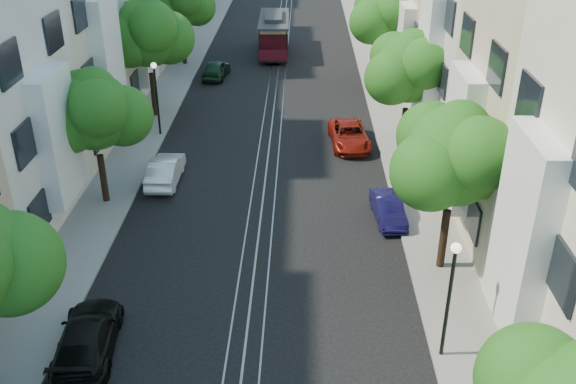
# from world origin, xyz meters

# --- Properties ---
(ground) EXTENTS (200.00, 200.00, 0.00)m
(ground) POSITION_xyz_m (0.00, 28.00, 0.00)
(ground) COLOR black
(ground) RESTS_ON ground
(sidewalk_east) EXTENTS (2.50, 80.00, 0.12)m
(sidewalk_east) POSITION_xyz_m (7.25, 28.00, 0.06)
(sidewalk_east) COLOR gray
(sidewalk_east) RESTS_ON ground
(sidewalk_west) EXTENTS (2.50, 80.00, 0.12)m
(sidewalk_west) POSITION_xyz_m (-7.25, 28.00, 0.06)
(sidewalk_west) COLOR gray
(sidewalk_west) RESTS_ON ground
(rail_left) EXTENTS (0.06, 80.00, 0.02)m
(rail_left) POSITION_xyz_m (-0.55, 28.00, 0.01)
(rail_left) COLOR gray
(rail_left) RESTS_ON ground
(rail_slot) EXTENTS (0.06, 80.00, 0.02)m
(rail_slot) POSITION_xyz_m (0.00, 28.00, 0.01)
(rail_slot) COLOR gray
(rail_slot) RESTS_ON ground
(rail_right) EXTENTS (0.06, 80.00, 0.02)m
(rail_right) POSITION_xyz_m (0.55, 28.00, 0.01)
(rail_right) COLOR gray
(rail_right) RESTS_ON ground
(lane_line) EXTENTS (0.08, 80.00, 0.01)m
(lane_line) POSITION_xyz_m (0.00, 28.00, 0.00)
(lane_line) COLOR tan
(lane_line) RESTS_ON ground
(townhouses_east) EXTENTS (7.75, 72.00, 12.00)m
(townhouses_east) POSITION_xyz_m (11.87, 27.91, 5.18)
(townhouses_east) COLOR beige
(townhouses_east) RESTS_ON ground
(townhouses_west) EXTENTS (7.75, 72.00, 11.76)m
(townhouses_west) POSITION_xyz_m (-11.87, 27.91, 5.08)
(townhouses_west) COLOR silver
(townhouses_west) RESTS_ON ground
(tree_e_b) EXTENTS (4.93, 4.08, 6.68)m
(tree_e_b) POSITION_xyz_m (7.26, 8.98, 4.73)
(tree_e_b) COLOR black
(tree_e_b) RESTS_ON ground
(tree_e_c) EXTENTS (4.84, 3.99, 6.52)m
(tree_e_c) POSITION_xyz_m (7.26, 19.98, 4.60)
(tree_e_c) COLOR black
(tree_e_c) RESTS_ON ground
(tree_e_d) EXTENTS (5.01, 4.16, 6.85)m
(tree_e_d) POSITION_xyz_m (7.26, 30.98, 4.87)
(tree_e_d) COLOR black
(tree_e_d) RESTS_ON ground
(tree_w_b) EXTENTS (4.72, 3.87, 6.27)m
(tree_w_b) POSITION_xyz_m (-7.14, 13.98, 4.40)
(tree_w_b) COLOR black
(tree_w_b) RESTS_ON ground
(tree_w_c) EXTENTS (5.13, 4.28, 7.09)m
(tree_w_c) POSITION_xyz_m (-7.14, 24.98, 5.07)
(tree_w_c) COLOR black
(tree_w_c) RESTS_ON ground
(tree_w_d) EXTENTS (4.84, 3.99, 6.52)m
(tree_w_d) POSITION_xyz_m (-7.14, 35.98, 4.60)
(tree_w_d) COLOR black
(tree_w_d) RESTS_ON ground
(lamp_east) EXTENTS (0.32, 0.32, 4.16)m
(lamp_east) POSITION_xyz_m (6.30, 4.00, 2.85)
(lamp_east) COLOR black
(lamp_east) RESTS_ON ground
(lamp_west) EXTENTS (0.32, 0.32, 4.16)m
(lamp_west) POSITION_xyz_m (-6.30, 22.00, 2.85)
(lamp_west) COLOR black
(lamp_west) RESTS_ON ground
(cable_car) EXTENTS (2.46, 7.52, 2.87)m
(cable_car) POSITION_xyz_m (-0.50, 39.43, 1.70)
(cable_car) COLOR black
(cable_car) RESTS_ON ground
(parked_car_e_mid) EXTENTS (1.43, 3.34, 1.07)m
(parked_car_e_mid) POSITION_xyz_m (5.60, 12.70, 0.54)
(parked_car_e_mid) COLOR #0E0B39
(parked_car_e_mid) RESTS_ON ground
(parked_car_e_far) EXTENTS (2.31, 4.45, 1.20)m
(parked_car_e_far) POSITION_xyz_m (4.40, 20.86, 0.60)
(parked_car_e_far) COLOR maroon
(parked_car_e_far) RESTS_ON ground
(parked_car_w_near) EXTENTS (2.20, 4.51, 1.26)m
(parked_car_w_near) POSITION_xyz_m (-4.99, 3.94, 0.63)
(parked_car_w_near) COLOR black
(parked_car_w_near) RESTS_ON ground
(parked_car_w_mid) EXTENTS (1.35, 3.85, 1.27)m
(parked_car_w_mid) POSITION_xyz_m (-4.85, 16.21, 0.63)
(parked_car_w_mid) COLOR white
(parked_car_w_mid) RESTS_ON ground
(parked_car_w_far) EXTENTS (1.91, 3.87, 1.27)m
(parked_car_w_far) POSITION_xyz_m (-4.40, 32.90, 0.63)
(parked_car_w_far) COLOR #14331E
(parked_car_w_far) RESTS_ON ground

